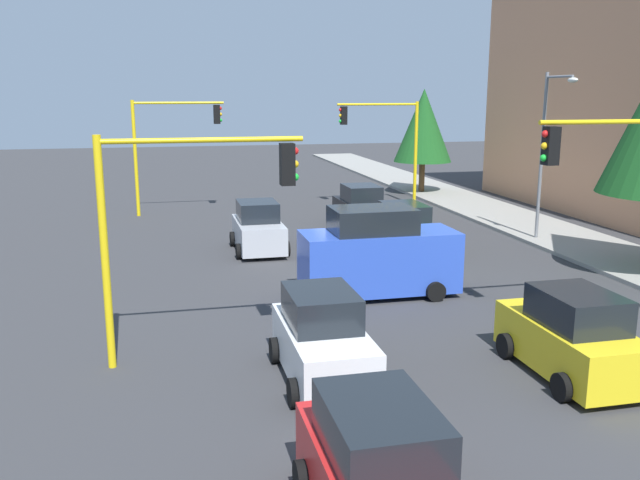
{
  "coord_description": "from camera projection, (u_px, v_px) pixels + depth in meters",
  "views": [
    {
      "loc": [
        21.22,
        -6.12,
        6.18
      ],
      "look_at": [
        -0.9,
        -0.99,
        1.2
      ],
      "focal_mm": 37.78,
      "sensor_mm": 36.0,
      "label": 1
    }
  ],
  "objects": [
    {
      "name": "traffic_signal_near_left",
      "position": [
        628.0,
        179.0,
        17.56
      ],
      "size": [
        0.36,
        4.59,
        5.61
      ],
      "color": "yellow",
      "rests_on": "ground"
    },
    {
      "name": "ground_plane",
      "position": [
        354.0,
        279.0,
        22.86
      ],
      "size": [
        120.0,
        120.0,
        0.0
      ],
      "primitive_type": "plane",
      "color": "#353538"
    },
    {
      "name": "traffic_signal_far_left",
      "position": [
        385.0,
        133.0,
        36.58
      ],
      "size": [
        0.36,
        4.59,
        5.72
      ],
      "color": "yellow",
      "rests_on": "ground"
    },
    {
      "name": "traffic_signal_far_right",
      "position": [
        170.0,
        134.0,
        34.04
      ],
      "size": [
        0.36,
        4.59,
        5.83
      ],
      "color": "yellow",
      "rests_on": "ground"
    },
    {
      "name": "car_black",
      "position": [
        360.0,
        208.0,
        31.59
      ],
      "size": [
        3.77,
        2.07,
        1.98
      ],
      "color": "black",
      "rests_on": "ground"
    },
    {
      "name": "delivery_van_blue",
      "position": [
        378.0,
        255.0,
        20.73
      ],
      "size": [
        2.22,
        4.8,
        2.77
      ],
      "color": "blue",
      "rests_on": "ground"
    },
    {
      "name": "car_white",
      "position": [
        322.0,
        340.0,
        14.69
      ],
      "size": [
        3.77,
        1.95,
        1.98
      ],
      "color": "white",
      "rests_on": "ground"
    },
    {
      "name": "car_silver",
      "position": [
        258.0,
        229.0,
        26.68
      ],
      "size": [
        3.68,
        2.04,
        1.98
      ],
      "color": "#B2B5BA",
      "rests_on": "ground"
    },
    {
      "name": "car_green",
      "position": [
        402.0,
        230.0,
        26.43
      ],
      "size": [
        4.02,
        2.01,
        1.98
      ],
      "color": "#1E7238",
      "rests_on": "ground"
    },
    {
      "name": "tree_roadside_far",
      "position": [
        423.0,
        126.0,
        41.19
      ],
      "size": [
        3.54,
        3.54,
        6.43
      ],
      "color": "brown",
      "rests_on": "ground"
    },
    {
      "name": "car_yellow",
      "position": [
        571.0,
        337.0,
        14.87
      ],
      "size": [
        3.8,
        1.98,
        1.98
      ],
      "color": "yellow",
      "rests_on": "ground"
    },
    {
      "name": "traffic_signal_near_right",
      "position": [
        188.0,
        202.0,
        15.1
      ],
      "size": [
        0.36,
        4.59,
        5.3
      ],
      "color": "yellow",
      "rests_on": "ground"
    },
    {
      "name": "lane_arrow_near",
      "position": [
        371.0,
        470.0,
        11.24
      ],
      "size": [
        2.4,
        1.1,
        1.1
      ],
      "color": "silver",
      "rests_on": "ground"
    },
    {
      "name": "sidewalk_kerb",
      "position": [
        550.0,
        233.0,
        29.93
      ],
      "size": [
        80.0,
        4.0,
        0.15
      ],
      "primitive_type": "cube",
      "color": "gray",
      "rests_on": "ground"
    },
    {
      "name": "street_lamp_curbside",
      "position": [
        548.0,
        139.0,
        27.4
      ],
      "size": [
        2.15,
        0.28,
        7.0
      ],
      "color": "slate",
      "rests_on": "ground"
    }
  ]
}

